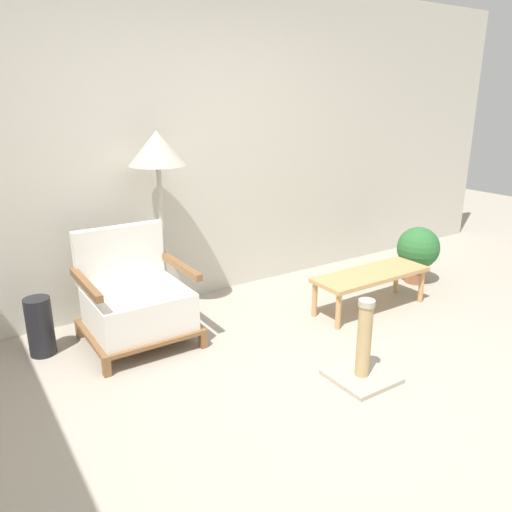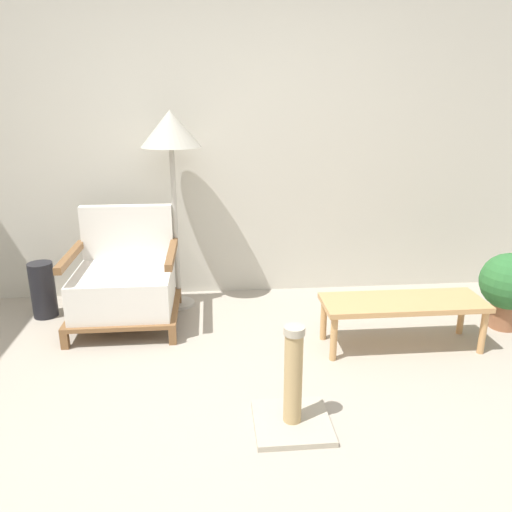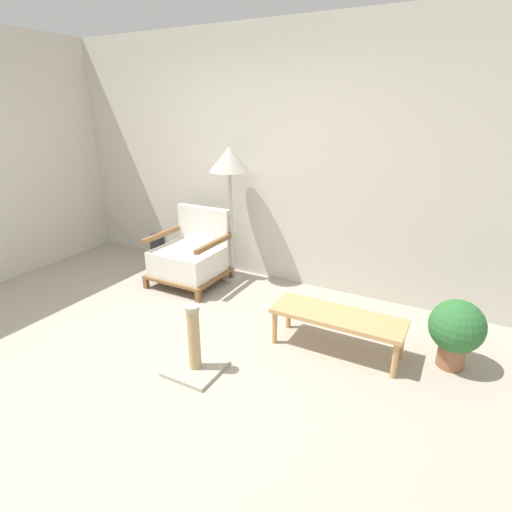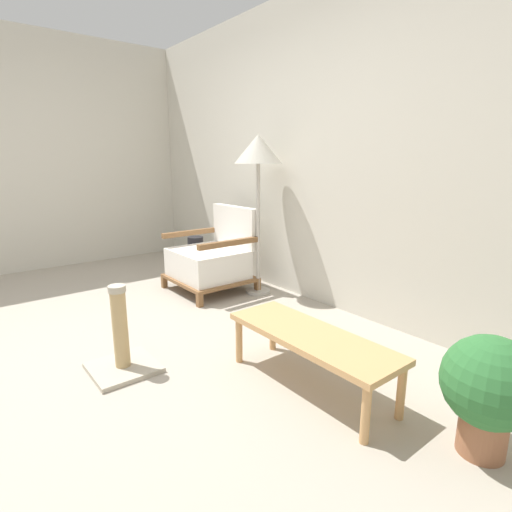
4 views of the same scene
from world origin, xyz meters
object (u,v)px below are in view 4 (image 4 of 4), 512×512
(armchair, at_px, (212,259))
(potted_plant, at_px, (489,387))
(floor_lamp, at_px, (258,156))
(scratching_post, at_px, (122,347))
(coffee_table, at_px, (311,340))
(vase, at_px, (196,255))

(armchair, height_order, potted_plant, armchair)
(floor_lamp, height_order, scratching_post, floor_lamp)
(armchair, distance_m, coffee_table, 1.95)
(coffee_table, bearing_deg, vase, 164.21)
(coffee_table, distance_m, potted_plant, 0.88)
(vase, distance_m, scratching_post, 2.23)
(floor_lamp, distance_m, scratching_post, 2.09)
(vase, xyz_separation_m, scratching_post, (1.66, -1.49, -0.06))
(potted_plant, bearing_deg, scratching_post, -149.97)
(coffee_table, bearing_deg, potted_plant, 14.00)
(potted_plant, relative_size, scratching_post, 1.00)
(floor_lamp, height_order, coffee_table, floor_lamp)
(coffee_table, bearing_deg, armchair, 164.25)
(armchair, distance_m, vase, 0.67)
(armchair, relative_size, floor_lamp, 0.55)
(floor_lamp, xyz_separation_m, vase, (-1.00, -0.12, -1.11))
(armchair, height_order, floor_lamp, floor_lamp)
(potted_plant, bearing_deg, coffee_table, -166.00)
(floor_lamp, distance_m, potted_plant, 2.64)
(vase, height_order, potted_plant, potted_plant)
(coffee_table, distance_m, scratching_post, 1.16)
(armchair, bearing_deg, scratching_post, -51.98)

